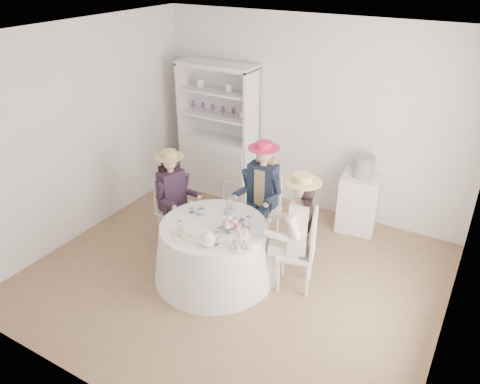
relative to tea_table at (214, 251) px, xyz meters
The scene contains 23 objects.
ground 0.42m from the tea_table, 32.71° to the left, with size 4.50×4.50×0.00m, color brown.
ceiling 2.37m from the tea_table, 32.71° to the left, with size 4.50×4.50×0.00m, color white.
wall_back 2.37m from the tea_table, 84.43° to the left, with size 4.50×4.50×0.00m, color white.
wall_front 2.13m from the tea_table, 83.64° to the right, with size 4.50×4.50×0.00m, color white.
wall_left 2.28m from the tea_table, behind, with size 4.50×4.50×0.00m, color white.
wall_right 2.66m from the tea_table, ahead, with size 4.50×4.50×0.00m, color white.
tea_table is the anchor object (origin of this frame).
hutch 2.24m from the tea_table, 120.77° to the left, with size 1.35×0.90×1.99m.
side_table 2.17m from the tea_table, 59.73° to the left, with size 0.50×0.50×0.78m, color silver.
hatbox 2.25m from the tea_table, 59.73° to the left, with size 0.27×0.27×0.27m, color black.
guest_left 1.00m from the tea_table, 156.25° to the left, with size 0.51×0.47×1.26m.
guest_mid 1.03m from the tea_table, 82.32° to the left, with size 0.50×0.52×1.38m.
guest_right 1.03m from the tea_table, 18.80° to the left, with size 0.57×0.53×1.40m.
spare_chair 1.67m from the tea_table, 112.54° to the left, with size 0.39×0.39×0.93m.
teacup_a 0.47m from the tea_table, 154.55° to the left, with size 0.09×0.09×0.07m, color white.
teacup_b 0.48m from the tea_table, 86.85° to the left, with size 0.07×0.07×0.06m, color white.
teacup_c 0.49m from the tea_table, 28.67° to the left, with size 0.08×0.08×0.06m, color white.
flower_bowl 0.44m from the tea_table, ahead, with size 0.20×0.20×0.05m, color white.
flower_arrangement 0.49m from the tea_table, ahead, with size 0.18×0.18×0.07m.
table_teapot 0.59m from the tea_table, 63.58° to the right, with size 0.23×0.17×0.18m.
sandwich_plate 0.52m from the tea_table, 111.48° to the right, with size 0.27×0.27×0.06m.
cupcake_stand 0.69m from the tea_table, 24.91° to the right, with size 0.23×0.23×0.22m.
stemware_set 0.42m from the tea_table, ahead, with size 0.82×0.79×0.15m.
Camera 1 is at (2.28, -3.81, 3.42)m, focal length 35.00 mm.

